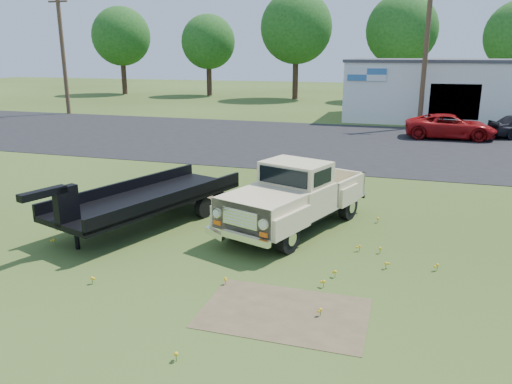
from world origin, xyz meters
TOP-DOWN VIEW (x-y plane):
  - ground at (0.00, 0.00)m, footprint 140.00×140.00m
  - asphalt_lot at (0.00, 15.00)m, footprint 90.00×14.00m
  - dirt_patch_a at (1.50, -3.00)m, footprint 3.00×2.00m
  - dirt_patch_b at (-2.00, 3.50)m, footprint 2.20×1.60m
  - commercial_building at (6.00, 26.99)m, footprint 14.20×8.20m
  - utility_pole_west at (-22.00, 22.00)m, footprint 1.60×0.30m
  - utility_pole_mid at (4.00, 22.00)m, footprint 1.60×0.30m
  - treeline_a at (-28.00, 40.00)m, footprint 6.40×6.40m
  - treeline_b at (-18.00, 41.00)m, footprint 5.76×5.76m
  - treeline_c at (-8.00, 39.50)m, footprint 7.04×7.04m
  - treeline_d at (2.00, 40.50)m, footprint 6.72×6.72m
  - vintage_pickup_truck at (0.66, 1.51)m, footprint 3.58×5.47m
  - flatbed_trailer at (-3.30, 0.71)m, footprint 3.87×6.42m
  - red_pickup at (5.56, 18.28)m, footprint 4.80×2.29m

SIDE VIEW (x-z plane):
  - ground at x=0.00m, z-range 0.00..0.00m
  - asphalt_lot at x=0.00m, z-range -0.01..0.01m
  - dirt_patch_a at x=1.50m, z-range -0.01..0.01m
  - dirt_patch_b at x=-2.00m, z-range -0.01..0.01m
  - red_pickup at x=5.56m, z-range 0.00..1.32m
  - flatbed_trailer at x=-3.30m, z-range 0.00..1.66m
  - vintage_pickup_truck at x=0.66m, z-range 0.00..1.85m
  - commercial_building at x=6.00m, z-range 0.03..4.18m
  - utility_pole_west at x=-22.00m, z-range 0.10..9.10m
  - utility_pole_mid at x=4.00m, z-range 0.10..9.10m
  - treeline_b at x=-18.00m, z-range 1.38..9.95m
  - treeline_a at x=-28.00m, z-range 1.54..11.06m
  - treeline_d at x=2.00m, z-range 1.62..11.62m
  - treeline_c at x=-8.00m, z-range 1.70..12.17m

